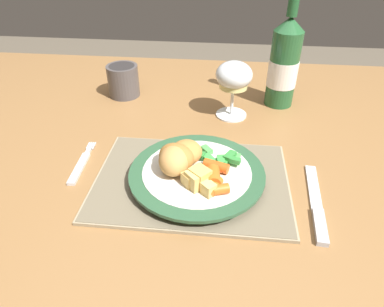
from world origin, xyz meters
TOP-DOWN VIEW (x-y plane):
  - dining_table at (0.00, 0.00)m, footprint 1.52×0.94m
  - placemat at (-0.05, -0.13)m, footprint 0.34×0.24m
  - dinner_plate at (-0.04, -0.13)m, footprint 0.23×0.23m
  - breaded_croquettes at (-0.07, -0.13)m, footprint 0.09×0.10m
  - green_beans_pile at (-0.01, -0.10)m, footprint 0.09×0.06m
  - glazed_carrots at (-0.01, -0.16)m, footprint 0.07×0.09m
  - fork at (-0.26, -0.11)m, footprint 0.02×0.13m
  - table_knife at (0.16, -0.18)m, footprint 0.03×0.19m
  - wine_glass at (0.02, 0.11)m, footprint 0.08×0.08m
  - bottle at (0.13, 0.19)m, footprint 0.07×0.07m
  - roast_potatoes at (-0.03, -0.17)m, footprint 0.06×0.05m
  - drinking_cup at (-0.26, 0.19)m, footprint 0.08×0.08m

SIDE VIEW (x-z plane):
  - dining_table at x=0.00m, z-range 0.29..1.03m
  - fork at x=-0.26m, z-range 0.74..0.75m
  - table_knife at x=0.16m, z-range 0.74..0.75m
  - placemat at x=-0.05m, z-range 0.74..0.75m
  - dinner_plate at x=-0.04m, z-range 0.75..0.77m
  - green_beans_pile at x=-0.01m, z-range 0.76..0.78m
  - glazed_carrots at x=-0.01m, z-range 0.76..0.79m
  - roast_potatoes at x=-0.03m, z-range 0.76..0.79m
  - drinking_cup at x=-0.26m, z-range 0.74..0.82m
  - breaded_croquettes at x=-0.07m, z-range 0.76..0.81m
  - wine_glass at x=0.02m, z-range 0.77..0.90m
  - bottle at x=0.13m, z-range 0.70..0.98m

